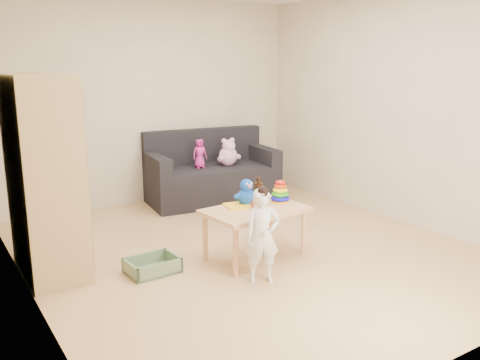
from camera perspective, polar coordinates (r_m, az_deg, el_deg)
room at (r=4.73m, az=1.14°, el=7.04°), size 4.50×4.50×4.50m
wardrobe at (r=4.60m, az=-21.15°, el=0.36°), size 0.47×0.95×1.71m
sofa at (r=6.71m, az=-3.14°, el=-0.42°), size 1.75×1.03×0.47m
play_table at (r=4.75m, az=1.69°, el=-6.02°), size 0.97×0.66×0.49m
storage_bin at (r=4.57m, az=-9.81°, el=-9.40°), size 0.45×0.35×0.13m
toddler at (r=4.22m, az=2.54°, el=-6.43°), size 0.34×0.29×0.78m
pink_bear at (r=6.70m, az=-1.35°, el=2.95°), size 0.31×0.28×0.31m
doll at (r=6.54m, az=-4.54°, el=2.95°), size 0.20×0.15×0.37m
ring_stacker at (r=4.88m, az=4.54°, el=-1.53°), size 0.19×0.19×0.21m
brown_bottle at (r=4.89m, az=2.11°, el=-1.28°), size 0.08×0.08×0.24m
blue_plush at (r=4.77m, az=0.65°, el=-1.29°), size 0.23×0.20×0.25m
wooden_figure at (r=4.60m, az=1.43°, el=-2.84°), size 0.04×0.04×0.10m
yellow_book at (r=4.73m, az=-0.24°, el=-2.90°), size 0.26×0.26×0.02m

